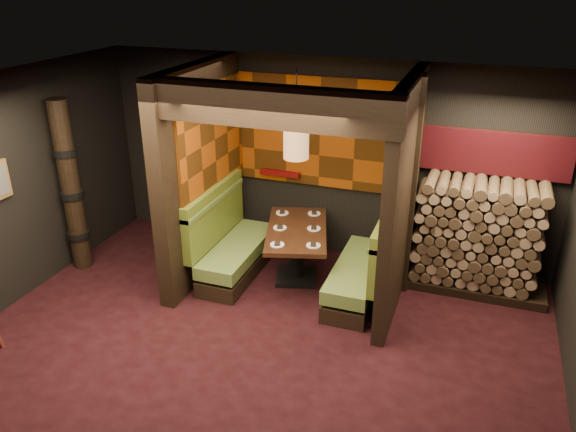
{
  "coord_description": "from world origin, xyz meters",
  "views": [
    {
      "loc": [
        2.1,
        -4.58,
        3.94
      ],
      "look_at": [
        0.0,
        1.3,
        1.15
      ],
      "focal_mm": 35.0,
      "sensor_mm": 36.0,
      "label": 1
    }
  ],
  "objects_px": {
    "firewood_stack": "(483,237)",
    "booth_bench_left": "(231,246)",
    "booth_bench_right": "(366,269)",
    "pendant_lamp": "(296,141)",
    "dining_table": "(297,244)",
    "totem_column": "(71,188)"
  },
  "relations": [
    {
      "from": "dining_table",
      "to": "pendant_lamp",
      "type": "relative_size",
      "value": 1.45
    },
    {
      "from": "dining_table",
      "to": "totem_column",
      "type": "bearing_deg",
      "value": -167.17
    },
    {
      "from": "booth_bench_right",
      "to": "pendant_lamp",
      "type": "distance_m",
      "value": 1.86
    },
    {
      "from": "booth_bench_left",
      "to": "dining_table",
      "type": "height_order",
      "value": "booth_bench_left"
    },
    {
      "from": "dining_table",
      "to": "totem_column",
      "type": "relative_size",
      "value": 0.66
    },
    {
      "from": "firewood_stack",
      "to": "pendant_lamp",
      "type": "bearing_deg",
      "value": -165.2
    },
    {
      "from": "pendant_lamp",
      "to": "totem_column",
      "type": "bearing_deg",
      "value": -168.08
    },
    {
      "from": "firewood_stack",
      "to": "booth_bench_left",
      "type": "bearing_deg",
      "value": -167.83
    },
    {
      "from": "booth_bench_left",
      "to": "firewood_stack",
      "type": "bearing_deg",
      "value": 12.17
    },
    {
      "from": "booth_bench_right",
      "to": "booth_bench_left",
      "type": "bearing_deg",
      "value": 180.0
    },
    {
      "from": "booth_bench_left",
      "to": "totem_column",
      "type": "bearing_deg",
      "value": -165.25
    },
    {
      "from": "firewood_stack",
      "to": "booth_bench_right",
      "type": "bearing_deg",
      "value": -152.65
    },
    {
      "from": "booth_bench_right",
      "to": "firewood_stack",
      "type": "xyz_separation_m",
      "value": [
        1.35,
        0.7,
        0.35
      ]
    },
    {
      "from": "booth_bench_left",
      "to": "booth_bench_right",
      "type": "bearing_deg",
      "value": 0.0
    },
    {
      "from": "booth_bench_left",
      "to": "pendant_lamp",
      "type": "height_order",
      "value": "pendant_lamp"
    },
    {
      "from": "dining_table",
      "to": "totem_column",
      "type": "distance_m",
      "value": 3.15
    },
    {
      "from": "booth_bench_left",
      "to": "pendant_lamp",
      "type": "xyz_separation_m",
      "value": [
        0.91,
        0.08,
        1.58
      ]
    },
    {
      "from": "booth_bench_left",
      "to": "pendant_lamp",
      "type": "relative_size",
      "value": 1.45
    },
    {
      "from": "dining_table",
      "to": "firewood_stack",
      "type": "xyz_separation_m",
      "value": [
        2.33,
        0.57,
        0.23
      ]
    },
    {
      "from": "booth_bench_right",
      "to": "firewood_stack",
      "type": "distance_m",
      "value": 1.56
    },
    {
      "from": "booth_bench_left",
      "to": "booth_bench_right",
      "type": "distance_m",
      "value": 1.89
    },
    {
      "from": "pendant_lamp",
      "to": "booth_bench_left",
      "type": "bearing_deg",
      "value": -174.78
    }
  ]
}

